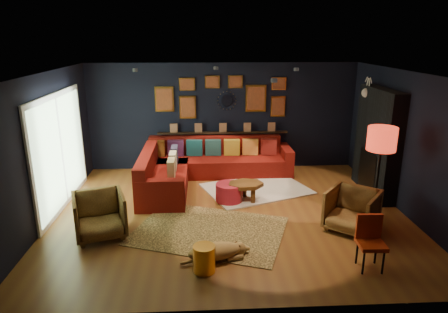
{
  "coord_description": "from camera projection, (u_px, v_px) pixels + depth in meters",
  "views": [
    {
      "loc": [
        -0.49,
        -6.86,
        3.21
      ],
      "look_at": [
        -0.1,
        0.3,
        1.03
      ],
      "focal_mm": 32.0,
      "sensor_mm": 36.0,
      "label": 1
    }
  ],
  "objects": [
    {
      "name": "floor",
      "position": [
        230.0,
        213.0,
        7.52
      ],
      "size": [
        6.5,
        6.5,
        0.0
      ],
      "primitive_type": "plane",
      "color": "brown",
      "rests_on": "ground"
    },
    {
      "name": "room_walls",
      "position": [
        231.0,
        131.0,
        7.06
      ],
      "size": [
        6.5,
        6.5,
        6.5
      ],
      "color": "black",
      "rests_on": "ground"
    },
    {
      "name": "sectional",
      "position": [
        198.0,
        167.0,
        9.12
      ],
      "size": [
        3.41,
        2.69,
        0.86
      ],
      "color": "maroon",
      "rests_on": "ground"
    },
    {
      "name": "ledge",
      "position": [
        223.0,
        133.0,
        9.81
      ],
      "size": [
        3.2,
        0.12,
        0.04
      ],
      "primitive_type": "cube",
      "color": "black",
      "rests_on": "room_walls"
    },
    {
      "name": "gallery_wall",
      "position": [
        222.0,
        96.0,
        9.59
      ],
      "size": [
        3.15,
        0.04,
        1.02
      ],
      "color": "gold",
      "rests_on": "room_walls"
    },
    {
      "name": "sunburst_mirror",
      "position": [
        227.0,
        101.0,
        9.63
      ],
      "size": [
        0.47,
        0.16,
        0.47
      ],
      "color": "silver",
      "rests_on": "room_walls"
    },
    {
      "name": "fireplace",
      "position": [
        377.0,
        146.0,
        8.24
      ],
      "size": [
        0.31,
        1.6,
        2.2
      ],
      "color": "black",
      "rests_on": "ground"
    },
    {
      "name": "deer_head",
      "position": [
        374.0,
        93.0,
        8.42
      ],
      "size": [
        0.5,
        0.28,
        0.45
      ],
      "color": "white",
      "rests_on": "fireplace"
    },
    {
      "name": "sliding_door",
      "position": [
        60.0,
        151.0,
        7.61
      ],
      "size": [
        0.06,
        2.8,
        2.2
      ],
      "color": "white",
      "rests_on": "ground"
    },
    {
      "name": "ceiling_spots",
      "position": [
        228.0,
        71.0,
        7.54
      ],
      "size": [
        3.3,
        2.5,
        0.06
      ],
      "color": "black",
      "rests_on": "room_walls"
    },
    {
      "name": "shag_rug",
      "position": [
        256.0,
        189.0,
        8.67
      ],
      "size": [
        2.51,
        2.18,
        0.03
      ],
      "primitive_type": "cube",
      "rotation": [
        0.0,
        0.0,
        0.36
      ],
      "color": "silver",
      "rests_on": "ground"
    },
    {
      "name": "leopard_rug",
      "position": [
        209.0,
        231.0,
        6.83
      ],
      "size": [
        2.92,
        2.49,
        0.01
      ],
      "primitive_type": "cube",
      "rotation": [
        0.0,
        0.0,
        -0.34
      ],
      "color": "tan",
      "rests_on": "ground"
    },
    {
      "name": "coffee_table",
      "position": [
        246.0,
        186.0,
        7.97
      ],
      "size": [
        0.79,
        0.63,
        0.37
      ],
      "rotation": [
        0.0,
        0.0,
        0.11
      ],
      "color": "#583214",
      "rests_on": "shag_rug"
    },
    {
      "name": "pouf",
      "position": [
        229.0,
        192.0,
        7.98
      ],
      "size": [
        0.54,
        0.54,
        0.35
      ],
      "primitive_type": "cylinder",
      "color": "#A41B2A",
      "rests_on": "shag_rug"
    },
    {
      "name": "armchair_left",
      "position": [
        99.0,
        213.0,
        6.56
      ],
      "size": [
        1.0,
        0.96,
        0.82
      ],
      "primitive_type": "imported",
      "rotation": [
        0.0,
        0.0,
        0.33
      ],
      "color": "#C0853C",
      "rests_on": "ground"
    },
    {
      "name": "armchair_right",
      "position": [
        352.0,
        208.0,
        6.77
      ],
      "size": [
        1.06,
        1.06,
        0.8
      ],
      "primitive_type": "imported",
      "rotation": [
        0.0,
        0.0,
        -0.68
      ],
      "color": "#C0853C",
      "rests_on": "ground"
    },
    {
      "name": "gold_stool",
      "position": [
        204.0,
        259.0,
        5.62
      ],
      "size": [
        0.32,
        0.32,
        0.4
      ],
      "primitive_type": "cylinder",
      "color": "gold",
      "rests_on": "ground"
    },
    {
      "name": "orange_chair",
      "position": [
        370.0,
        238.0,
        5.67
      ],
      "size": [
        0.38,
        0.38,
        0.78
      ],
      "rotation": [
        0.0,
        0.0,
        -0.04
      ],
      "color": "black",
      "rests_on": "ground"
    },
    {
      "name": "floor_lamp",
      "position": [
        382.0,
        143.0,
        6.68
      ],
      "size": [
        0.48,
        0.48,
        1.76
      ],
      "color": "black",
      "rests_on": "ground"
    },
    {
      "name": "dog",
      "position": [
        214.0,
        249.0,
        5.91
      ],
      "size": [
        1.19,
        0.77,
        0.35
      ],
      "primitive_type": null,
      "rotation": [
        0.0,
        0.0,
        0.22
      ],
      "color": "#B2844C",
      "rests_on": "leopard_rug"
    }
  ]
}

